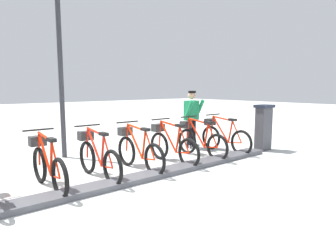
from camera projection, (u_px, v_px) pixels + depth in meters
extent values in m
plane|color=#B7B8B2|center=(124.00, 184.00, 5.41)|extent=(60.00, 60.00, 0.00)
cube|color=#47474C|center=(123.00, 182.00, 5.41)|extent=(0.44, 8.31, 0.10)
cube|color=#38383D|center=(263.00, 129.00, 8.28)|extent=(0.28, 0.44, 1.20)
cube|color=#194C8C|center=(259.00, 116.00, 8.35)|extent=(0.03, 0.30, 0.40)
cube|color=black|center=(264.00, 106.00, 8.20)|extent=(0.36, 0.52, 0.08)
torus|color=black|center=(241.00, 143.00, 7.64)|extent=(0.67, 0.07, 0.67)
torus|color=black|center=(211.00, 138.00, 8.45)|extent=(0.67, 0.07, 0.67)
cylinder|color=red|center=(220.00, 129.00, 8.15)|extent=(0.60, 0.05, 0.70)
cylinder|color=red|center=(230.00, 132.00, 7.89)|extent=(0.16, 0.04, 0.61)
cylinder|color=red|center=(222.00, 118.00, 8.06)|extent=(0.69, 0.05, 0.11)
cylinder|color=red|center=(235.00, 143.00, 7.81)|extent=(0.43, 0.03, 0.09)
cylinder|color=red|center=(237.00, 132.00, 7.72)|extent=(0.33, 0.03, 0.56)
cylinder|color=red|center=(212.00, 127.00, 8.38)|extent=(0.10, 0.04, 0.62)
cube|color=black|center=(233.00, 120.00, 7.80)|extent=(0.22, 0.10, 0.06)
cylinder|color=black|center=(213.00, 114.00, 8.31)|extent=(0.03, 0.54, 0.03)
cube|color=#2D2D2D|center=(210.00, 122.00, 8.43)|extent=(0.20, 0.28, 0.18)
torus|color=black|center=(217.00, 148.00, 7.05)|extent=(0.67, 0.07, 0.67)
torus|color=black|center=(187.00, 141.00, 7.85)|extent=(0.67, 0.07, 0.67)
cylinder|color=red|center=(196.00, 132.00, 7.55)|extent=(0.60, 0.05, 0.70)
cylinder|color=red|center=(206.00, 135.00, 7.29)|extent=(0.16, 0.04, 0.61)
cylinder|color=red|center=(198.00, 121.00, 7.47)|extent=(0.69, 0.05, 0.11)
cylinder|color=red|center=(211.00, 147.00, 7.21)|extent=(0.43, 0.03, 0.09)
cylinder|color=red|center=(213.00, 135.00, 7.13)|extent=(0.33, 0.03, 0.56)
cylinder|color=red|center=(188.00, 130.00, 7.79)|extent=(0.10, 0.04, 0.62)
cube|color=black|center=(208.00, 122.00, 7.21)|extent=(0.22, 0.10, 0.06)
cylinder|color=black|center=(189.00, 117.00, 7.72)|extent=(0.03, 0.54, 0.03)
cube|color=#2D2D2D|center=(186.00, 125.00, 7.83)|extent=(0.20, 0.28, 0.18)
torus|color=black|center=(189.00, 153.00, 6.45)|extent=(0.67, 0.07, 0.67)
torus|color=black|center=(159.00, 146.00, 7.25)|extent=(0.67, 0.07, 0.67)
cylinder|color=red|center=(168.00, 136.00, 6.96)|extent=(0.60, 0.05, 0.70)
cylinder|color=red|center=(178.00, 140.00, 6.70)|extent=(0.16, 0.04, 0.61)
cylinder|color=red|center=(170.00, 124.00, 6.87)|extent=(0.69, 0.05, 0.11)
cylinder|color=red|center=(182.00, 153.00, 6.62)|extent=(0.43, 0.03, 0.09)
cylinder|color=red|center=(184.00, 140.00, 6.53)|extent=(0.33, 0.03, 0.56)
cylinder|color=red|center=(160.00, 134.00, 7.19)|extent=(0.10, 0.04, 0.62)
cube|color=black|center=(180.00, 126.00, 6.61)|extent=(0.22, 0.10, 0.06)
cylinder|color=black|center=(161.00, 119.00, 7.12)|extent=(0.03, 0.54, 0.03)
cube|color=#2D2D2D|center=(158.00, 128.00, 7.23)|extent=(0.20, 0.28, 0.18)
torus|color=black|center=(155.00, 160.00, 5.86)|extent=(0.67, 0.07, 0.67)
torus|color=black|center=(127.00, 151.00, 6.66)|extent=(0.67, 0.07, 0.67)
cylinder|color=red|center=(135.00, 141.00, 6.36)|extent=(0.60, 0.05, 0.70)
cylinder|color=red|center=(144.00, 145.00, 6.10)|extent=(0.16, 0.04, 0.61)
cylinder|color=red|center=(136.00, 127.00, 6.28)|extent=(0.69, 0.05, 0.11)
cylinder|color=red|center=(148.00, 159.00, 6.02)|extent=(0.43, 0.03, 0.09)
cylinder|color=red|center=(150.00, 145.00, 5.94)|extent=(0.33, 0.03, 0.56)
cylinder|color=red|center=(127.00, 138.00, 6.60)|extent=(0.10, 0.04, 0.62)
cube|color=black|center=(145.00, 129.00, 6.01)|extent=(0.22, 0.10, 0.06)
cylinder|color=black|center=(127.00, 122.00, 6.53)|extent=(0.03, 0.54, 0.03)
cube|color=#2D2D2D|center=(125.00, 131.00, 6.64)|extent=(0.20, 0.28, 0.18)
torus|color=black|center=(113.00, 168.00, 5.26)|extent=(0.67, 0.07, 0.67)
torus|color=black|center=(87.00, 157.00, 6.06)|extent=(0.67, 0.07, 0.67)
cylinder|color=red|center=(94.00, 146.00, 5.76)|extent=(0.60, 0.05, 0.70)
cylinder|color=red|center=(103.00, 151.00, 5.51)|extent=(0.16, 0.04, 0.61)
cylinder|color=red|center=(95.00, 132.00, 5.68)|extent=(0.69, 0.05, 0.11)
cylinder|color=red|center=(107.00, 167.00, 5.43)|extent=(0.43, 0.03, 0.09)
cylinder|color=red|center=(108.00, 152.00, 5.34)|extent=(0.33, 0.03, 0.56)
cylinder|color=red|center=(87.00, 143.00, 6.00)|extent=(0.10, 0.04, 0.62)
cube|color=black|center=(104.00, 134.00, 5.42)|extent=(0.22, 0.10, 0.06)
cylinder|color=black|center=(87.00, 125.00, 5.93)|extent=(0.03, 0.54, 0.03)
cube|color=#2D2D2D|center=(86.00, 136.00, 6.04)|extent=(0.20, 0.28, 0.18)
torus|color=black|center=(60.00, 178.00, 4.66)|extent=(0.67, 0.07, 0.67)
torus|color=black|center=(40.00, 165.00, 5.47)|extent=(0.67, 0.07, 0.67)
cylinder|color=red|center=(45.00, 153.00, 5.17)|extent=(0.60, 0.05, 0.70)
cylinder|color=red|center=(51.00, 159.00, 4.91)|extent=(0.16, 0.04, 0.61)
cylinder|color=red|center=(45.00, 137.00, 5.08)|extent=(0.69, 0.05, 0.11)
cylinder|color=red|center=(55.00, 177.00, 4.83)|extent=(0.43, 0.03, 0.09)
cylinder|color=red|center=(56.00, 160.00, 4.75)|extent=(0.33, 0.03, 0.56)
cylinder|color=red|center=(39.00, 149.00, 5.40)|extent=(0.10, 0.04, 0.62)
cube|color=black|center=(52.00, 140.00, 4.82)|extent=(0.22, 0.10, 0.06)
cylinder|color=black|center=(39.00, 130.00, 5.33)|extent=(0.03, 0.54, 0.03)
cube|color=#2D2D2D|center=(37.00, 141.00, 5.45)|extent=(0.20, 0.28, 0.18)
cube|color=white|center=(195.00, 146.00, 8.72)|extent=(0.27, 0.15, 0.10)
cube|color=white|center=(187.00, 146.00, 8.63)|extent=(0.27, 0.15, 0.10)
cylinder|color=black|center=(193.00, 133.00, 8.70)|extent=(0.15, 0.15, 0.82)
cylinder|color=black|center=(189.00, 134.00, 8.55)|extent=(0.15, 0.15, 0.82)
cube|color=#1E8850|center=(191.00, 110.00, 8.54)|extent=(0.32, 0.44, 0.56)
cylinder|color=#1E8850|center=(199.00, 109.00, 8.66)|extent=(0.35, 0.15, 0.57)
cylinder|color=#1E8850|center=(189.00, 110.00, 8.28)|extent=(0.35, 0.15, 0.57)
sphere|color=tan|center=(192.00, 95.00, 8.48)|extent=(0.22, 0.22, 0.22)
cylinder|color=black|center=(192.00, 92.00, 8.46)|extent=(0.22, 0.22, 0.06)
cylinder|color=#2D2D33|center=(61.00, 76.00, 7.24)|extent=(0.12, 0.12, 4.09)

